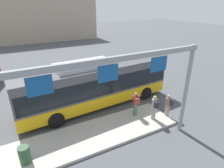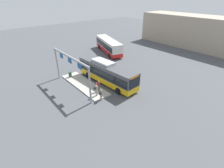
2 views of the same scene
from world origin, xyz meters
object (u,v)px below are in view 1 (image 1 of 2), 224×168
Objects in this scene: person_waiting_near at (168,105)px; bus_main at (96,83)px; person_boarding at (154,107)px; trash_bin at (25,155)px; person_waiting_mid at (136,103)px.

bus_main is at bearing 12.73° from person_waiting_near.
person_boarding is 7.70m from trash_bin.
person_boarding is 1.22m from person_waiting_mid.
bus_main is 6.59m from trash_bin.
bus_main is 3.31m from person_waiting_mid.
person_waiting_near is (3.52, -3.79, -0.92)m from bus_main.
person_waiting_mid is (-1.90, 1.00, 0.16)m from person_waiting_near.
person_waiting_mid is (-0.77, 0.94, 0.00)m from person_boarding.
trash_bin is (-8.81, 0.05, -0.28)m from person_waiting_near.
trash_bin is (-6.91, -0.95, -0.44)m from person_waiting_mid.
trash_bin is at bearing 59.56° from person_waiting_near.
person_waiting_mid is 1.86× the size of trash_bin.
bus_main is 6.80× the size of person_boarding.
person_waiting_near is 8.82m from trash_bin.
person_waiting_mid is at bearing 7.82° from trash_bin.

